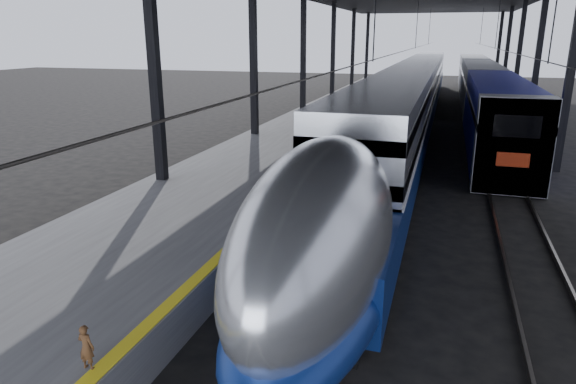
% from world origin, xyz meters
% --- Properties ---
extents(ground, '(160.00, 160.00, 0.00)m').
position_xyz_m(ground, '(0.00, 0.00, 0.00)').
color(ground, black).
rests_on(ground, ground).
extents(platform, '(6.00, 80.00, 1.00)m').
position_xyz_m(platform, '(-3.50, 20.00, 0.50)').
color(platform, '#4C4C4F').
rests_on(platform, ground).
extents(yellow_strip, '(0.30, 80.00, 0.01)m').
position_xyz_m(yellow_strip, '(-0.70, 20.00, 1.00)').
color(yellow_strip, yellow).
rests_on(yellow_strip, platform).
extents(rails, '(6.52, 80.00, 0.16)m').
position_xyz_m(rails, '(4.50, 20.00, 0.08)').
color(rails, slate).
rests_on(rails, ground).
extents(tgv_train, '(3.02, 65.20, 4.33)m').
position_xyz_m(tgv_train, '(2.00, 25.69, 2.03)').
color(tgv_train, silver).
rests_on(tgv_train, ground).
extents(second_train, '(2.89, 56.05, 3.98)m').
position_xyz_m(second_train, '(7.00, 37.04, 2.02)').
color(second_train, '#161992').
rests_on(second_train, ground).
extents(child, '(0.30, 0.21, 0.80)m').
position_xyz_m(child, '(-0.90, -5.71, 1.40)').
color(child, '#4E301A').
rests_on(child, platform).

